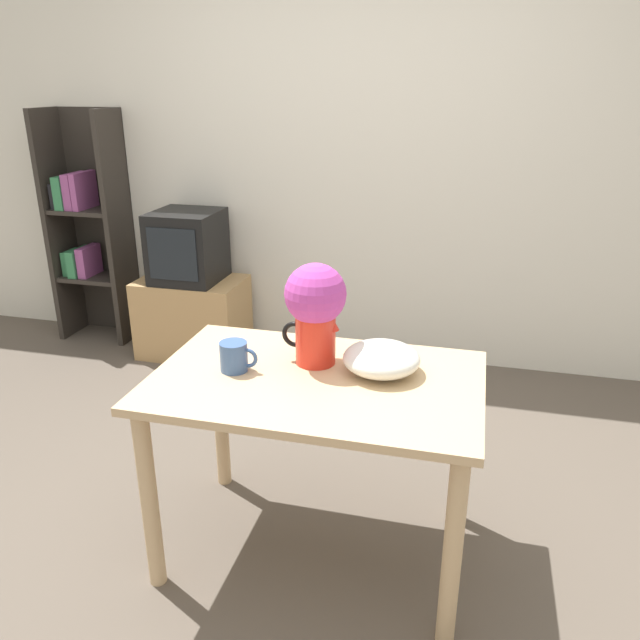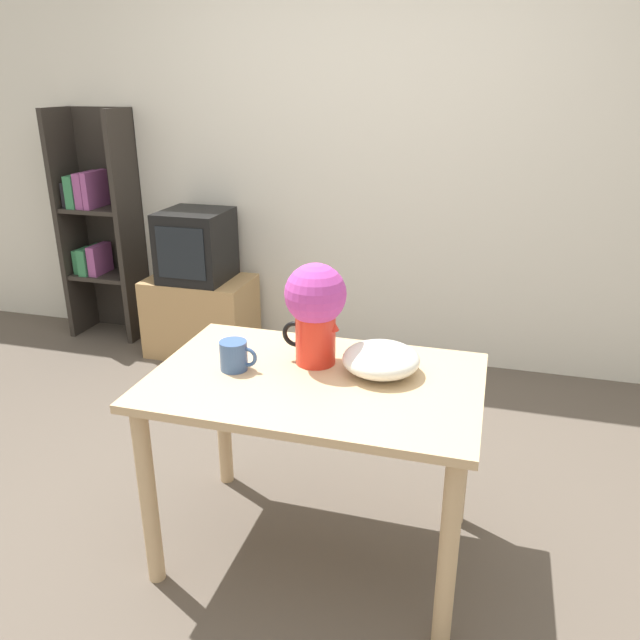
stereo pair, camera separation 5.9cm
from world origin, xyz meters
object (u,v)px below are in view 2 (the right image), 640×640
flower_vase (315,306)px  tv_set (196,245)px  white_bowl (381,359)px  coffee_mug (235,356)px

flower_vase → tv_set: size_ratio=0.85×
flower_vase → white_bowl: 0.30m
flower_vase → tv_set: bearing=129.5°
flower_vase → coffee_mug: 0.34m
flower_vase → white_bowl: size_ratio=1.37×
coffee_mug → white_bowl: 0.52m
white_bowl → tv_set: size_ratio=0.62×
white_bowl → coffee_mug: bearing=-167.6°
flower_vase → white_bowl: (0.25, -0.02, -0.16)m
coffee_mug → tv_set: (-0.96, 1.61, -0.06)m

